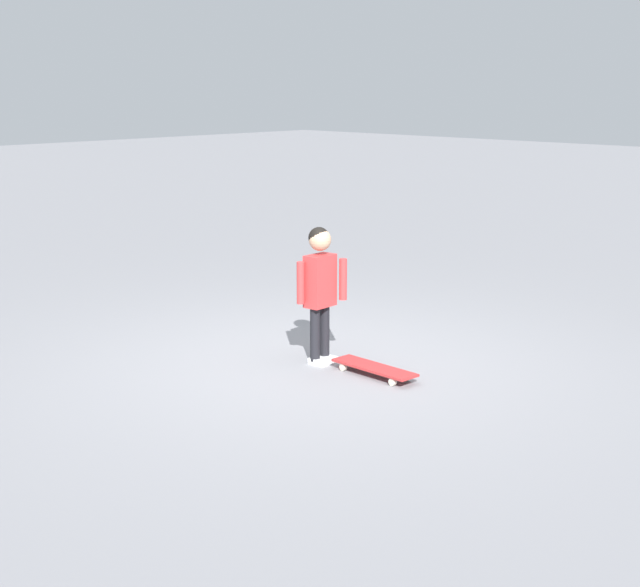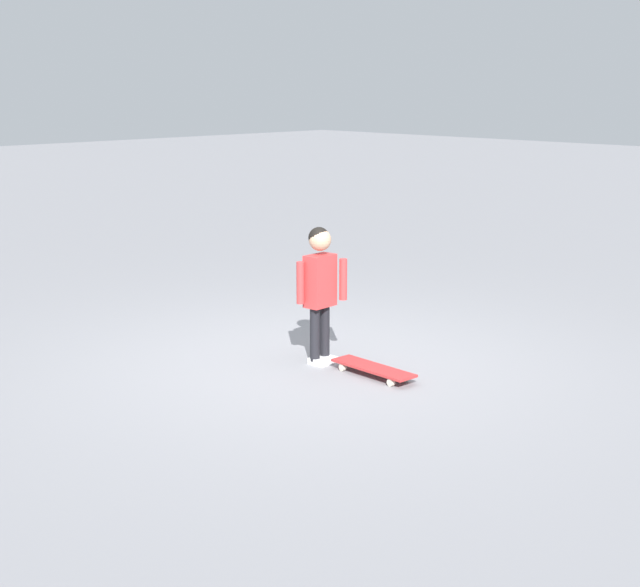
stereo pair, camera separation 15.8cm
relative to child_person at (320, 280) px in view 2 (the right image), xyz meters
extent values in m
plane|color=gray|center=(-0.03, -0.06, -0.66)|extent=(50.00, 50.00, 0.00)
cylinder|color=black|center=(-0.01, 0.05, -0.42)|extent=(0.08, 0.08, 0.42)
cube|color=white|center=(0.02, 0.06, -0.63)|extent=(0.16, 0.09, 0.05)
cylinder|color=black|center=(0.00, -0.05, -0.42)|extent=(0.08, 0.08, 0.42)
cube|color=white|center=(0.03, -0.05, -0.63)|extent=(0.16, 0.09, 0.05)
cube|color=#D13838|center=(0.00, 0.00, -0.01)|extent=(0.16, 0.25, 0.40)
cylinder|color=#D13838|center=(0.09, 0.16, -0.01)|extent=(0.06, 0.06, 0.32)
cylinder|color=#D13838|center=(-0.05, -0.16, -0.01)|extent=(0.06, 0.06, 0.32)
sphere|color=tan|center=(0.00, 0.00, 0.31)|extent=(0.17, 0.17, 0.17)
sphere|color=black|center=(-0.01, 0.00, 0.32)|extent=(0.16, 0.16, 0.16)
cube|color=#B22D2D|center=(0.52, 0.04, -0.59)|extent=(0.72, 0.22, 0.02)
cube|color=#B7B7BC|center=(0.77, 0.03, -0.61)|extent=(0.03, 0.11, 0.02)
cube|color=#B7B7BC|center=(0.27, 0.05, -0.61)|extent=(0.03, 0.11, 0.02)
cylinder|color=beige|center=(0.77, 0.10, -0.63)|extent=(0.06, 0.03, 0.06)
cylinder|color=beige|center=(0.77, -0.05, -0.63)|extent=(0.06, 0.03, 0.06)
cylinder|color=beige|center=(0.28, 0.12, -0.63)|extent=(0.06, 0.03, 0.06)
cylinder|color=beige|center=(0.27, -0.03, -0.63)|extent=(0.06, 0.03, 0.06)
camera|label=1|loc=(4.91, -5.09, 1.48)|focal=53.41mm
camera|label=2|loc=(5.02, -4.97, 1.48)|focal=53.41mm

